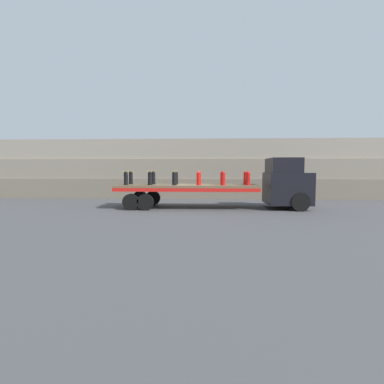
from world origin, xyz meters
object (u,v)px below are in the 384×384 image
at_px(truck_cab, 288,183).
at_px(fire_hydrant_red_near_4, 223,178).
at_px(fire_hydrant_black_near_0, 126,178).
at_px(fire_hydrant_red_near_3, 199,178).
at_px(fire_hydrant_black_near_1, 150,178).
at_px(fire_hydrant_black_far_1, 153,178).
at_px(fire_hydrant_black_near_2, 174,178).
at_px(fire_hydrant_red_near_5, 248,179).
at_px(fire_hydrant_red_far_5, 245,178).
at_px(fire_hydrant_red_far_3, 199,178).
at_px(fire_hydrant_black_far_2, 176,178).
at_px(fire_hydrant_black_far_0, 131,178).
at_px(fire_hydrant_red_far_4, 222,178).
at_px(flatbed_trailer, 176,189).

bearing_deg(truck_cab, fire_hydrant_red_near_4, -171.60).
relative_size(fire_hydrant_black_near_0, fire_hydrant_red_near_3, 1.00).
xyz_separation_m(fire_hydrant_black_near_1, fire_hydrant_black_far_1, (0.00, 1.12, 0.00)).
xyz_separation_m(fire_hydrant_black_near_2, fire_hydrant_red_near_5, (4.20, 0.00, 0.00)).
bearing_deg(fire_hydrant_black_far_1, fire_hydrant_black_near_1, -90.00).
relative_size(fire_hydrant_red_near_5, fire_hydrant_red_far_5, 1.00).
bearing_deg(fire_hydrant_red_far_5, fire_hydrant_red_far_3, 180.00).
bearing_deg(fire_hydrant_black_far_2, fire_hydrant_black_near_2, -90.00).
bearing_deg(fire_hydrant_red_near_3, fire_hydrant_red_far_3, 90.00).
distance_m(fire_hydrant_black_far_0, fire_hydrant_black_far_2, 2.80).
bearing_deg(fire_hydrant_red_far_3, fire_hydrant_red_far_5, 0.00).
distance_m(fire_hydrant_black_far_0, fire_hydrant_red_near_4, 5.71).
bearing_deg(fire_hydrant_black_near_0, fire_hydrant_red_near_4, 0.00).
bearing_deg(fire_hydrant_red_far_5, fire_hydrant_red_far_4, 180.00).
height_order(flatbed_trailer, fire_hydrant_red_near_5, fire_hydrant_red_near_5).
bearing_deg(flatbed_trailer, truck_cab, 0.00).
bearing_deg(fire_hydrant_black_near_2, fire_hydrant_red_far_3, 38.60).
height_order(fire_hydrant_black_near_0, fire_hydrant_black_far_0, same).
bearing_deg(fire_hydrant_red_far_3, fire_hydrant_red_near_4, -38.60).
distance_m(truck_cab, fire_hydrant_red_far_5, 2.47).
height_order(fire_hydrant_black_near_0, fire_hydrant_black_near_2, same).
bearing_deg(fire_hydrant_black_near_1, fire_hydrant_red_far_5, 11.29).
distance_m(fire_hydrant_black_near_0, fire_hydrant_red_far_4, 5.71).
relative_size(fire_hydrant_red_near_3, fire_hydrant_red_far_4, 1.00).
relative_size(flatbed_trailer, fire_hydrant_red_near_5, 10.42).
relative_size(truck_cab, fire_hydrant_black_far_1, 3.72).
height_order(flatbed_trailer, fire_hydrant_black_near_2, fire_hydrant_black_near_2).
distance_m(truck_cab, fire_hydrant_black_near_0, 9.41).
height_order(fire_hydrant_black_near_1, fire_hydrant_red_near_3, same).
relative_size(fire_hydrant_black_far_1, fire_hydrant_red_far_4, 1.00).
bearing_deg(fire_hydrant_red_far_4, fire_hydrant_red_near_5, -38.60).
bearing_deg(fire_hydrant_black_far_2, truck_cab, -4.85).
relative_size(flatbed_trailer, fire_hydrant_black_near_1, 10.42).
xyz_separation_m(fire_hydrant_red_far_3, fire_hydrant_red_far_4, (1.40, 0.00, 0.00)).
bearing_deg(fire_hydrant_red_far_5, fire_hydrant_black_near_1, -168.71).
distance_m(fire_hydrant_black_near_1, fire_hydrant_black_far_1, 1.12).
relative_size(truck_cab, fire_hydrant_black_near_1, 3.72).
xyz_separation_m(flatbed_trailer, fire_hydrant_red_near_4, (2.75, -0.56, 0.67)).
height_order(fire_hydrant_red_far_3, fire_hydrant_red_near_5, same).
bearing_deg(fire_hydrant_red_far_3, fire_hydrant_black_far_2, 180.00).
height_order(truck_cab, fire_hydrant_red_near_4, truck_cab).
bearing_deg(fire_hydrant_red_near_4, fire_hydrant_red_near_5, 0.00).
bearing_deg(fire_hydrant_red_near_3, fire_hydrant_black_far_1, 158.24).
distance_m(fire_hydrant_black_far_1, fire_hydrant_red_near_5, 5.71).
height_order(truck_cab, flatbed_trailer, truck_cab).
bearing_deg(fire_hydrant_red_far_4, fire_hydrant_red_far_3, 180.00).
height_order(fire_hydrant_black_far_0, fire_hydrant_red_near_3, same).
bearing_deg(fire_hydrant_black_far_0, fire_hydrant_black_far_2, 0.00).
xyz_separation_m(fire_hydrant_black_far_1, fire_hydrant_red_far_3, (2.80, 0.00, 0.00)).
bearing_deg(fire_hydrant_red_near_3, truck_cab, 6.15).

